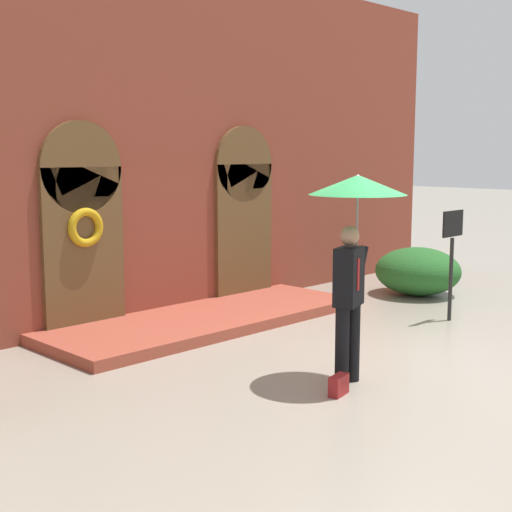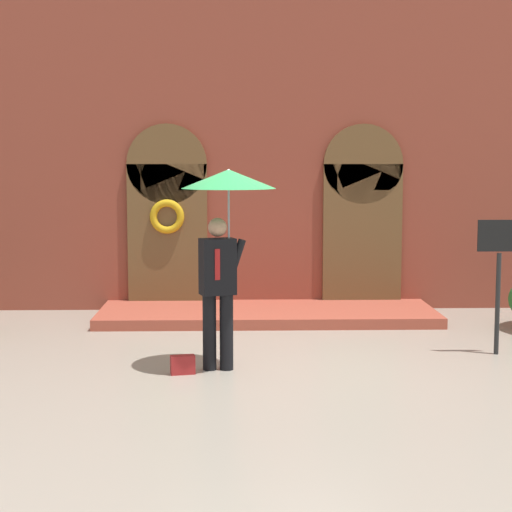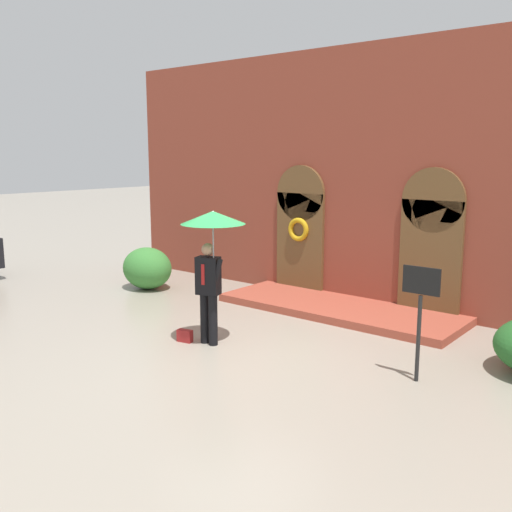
{
  "view_description": "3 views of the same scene",
  "coord_description": "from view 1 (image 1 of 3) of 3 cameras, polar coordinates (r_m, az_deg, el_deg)",
  "views": [
    {
      "loc": [
        -7.02,
        -4.93,
        2.62
      ],
      "look_at": [
        -0.47,
        1.56,
        1.26
      ],
      "focal_mm": 50.0,
      "sensor_mm": 36.0,
      "label": 1
    },
    {
      "loc": [
        -0.54,
        -10.05,
        2.47
      ],
      "look_at": [
        -0.23,
        1.18,
        1.2
      ],
      "focal_mm": 60.0,
      "sensor_mm": 36.0,
      "label": 2
    },
    {
      "loc": [
        6.01,
        -7.1,
        3.31
      ],
      "look_at": [
        -0.75,
        1.21,
        1.38
      ],
      "focal_mm": 40.0,
      "sensor_mm": 36.0,
      "label": 3
    }
  ],
  "objects": [
    {
      "name": "ground_plane",
      "position": [
        8.97,
        9.35,
        -8.71
      ],
      "size": [
        80.0,
        80.0,
        0.0
      ],
      "primitive_type": "plane",
      "color": "gray"
    },
    {
      "name": "building_facade",
      "position": [
        11.48,
        -7.64,
        8.61
      ],
      "size": [
        14.0,
        2.3,
        5.6
      ],
      "color": "brown",
      "rests_on": "ground"
    },
    {
      "name": "person_with_umbrella",
      "position": [
        8.03,
        7.96,
        3.25
      ],
      "size": [
        1.1,
        1.1,
        2.36
      ],
      "color": "black",
      "rests_on": "ground"
    },
    {
      "name": "handbag",
      "position": [
        7.89,
        6.63,
        -10.23
      ],
      "size": [
        0.3,
        0.18,
        0.22
      ],
      "primitive_type": "cube",
      "rotation": [
        0.0,
        0.0,
        0.21
      ],
      "color": "maroon",
      "rests_on": "ground"
    },
    {
      "name": "sign_post",
      "position": [
        11.38,
        15.41,
        0.73
      ],
      "size": [
        0.56,
        0.06,
        1.72
      ],
      "color": "black",
      "rests_on": "ground"
    },
    {
      "name": "shrub_right",
      "position": [
        13.42,
        12.82,
        -1.19
      ],
      "size": [
        1.51,
        1.57,
        0.87
      ],
      "primitive_type": "ellipsoid",
      "color": "#235B23",
      "rests_on": "ground"
    }
  ]
}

